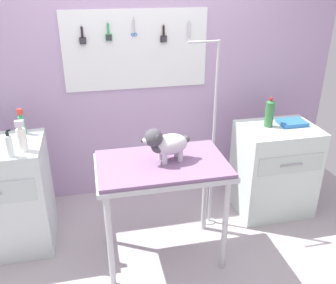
{
  "coord_description": "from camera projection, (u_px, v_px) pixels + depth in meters",
  "views": [
    {
      "loc": [
        -0.43,
        -2.09,
        2.08
      ],
      "look_at": [
        0.07,
        0.19,
        1.01
      ],
      "focal_mm": 38.96,
      "sensor_mm": 36.0,
      "label": 1
    }
  ],
  "objects": [
    {
      "name": "grooming_arm",
      "position": [
        212.0,
        147.0,
        3.05
      ],
      "size": [
        0.3,
        0.11,
        1.64
      ],
      "color": "#B7B7BC",
      "rests_on": "ground"
    },
    {
      "name": "supply_tray",
      "position": [
        292.0,
        123.0,
        3.28
      ],
      "size": [
        0.24,
        0.18,
        0.04
      ],
      "color": "#2C6AB8",
      "rests_on": "cabinet_right"
    },
    {
      "name": "dog",
      "position": [
        165.0,
        143.0,
        2.59
      ],
      "size": [
        0.36,
        0.2,
        0.26
      ],
      "color": "silver",
      "rests_on": "grooming_table"
    },
    {
      "name": "rear_wall_panel",
      "position": [
        136.0,
        81.0,
        3.46
      ],
      "size": [
        4.0,
        0.11,
        2.3
      ],
      "color": "#B698C0",
      "rests_on": "ground"
    },
    {
      "name": "detangler_spray",
      "position": [
        22.0,
        138.0,
        2.62
      ],
      "size": [
        0.07,
        0.07,
        0.23
      ],
      "color": "white",
      "rests_on": "counter_left"
    },
    {
      "name": "conditioner_bottle",
      "position": [
        9.0,
        146.0,
        2.54
      ],
      "size": [
        0.05,
        0.05,
        0.21
      ],
      "color": "white",
      "rests_on": "counter_left"
    },
    {
      "name": "pump_bottle_white",
      "position": [
        22.0,
        123.0,
        2.91
      ],
      "size": [
        0.05,
        0.05,
        0.21
      ],
      "color": "#43A166",
      "rests_on": "counter_left"
    },
    {
      "name": "ground",
      "position": [
        164.0,
        273.0,
        2.81
      ],
      "size": [
        4.4,
        4.0,
        0.04
      ],
      "primitive_type": "cube",
      "color": "#AAA0A5"
    },
    {
      "name": "cabinet_right",
      "position": [
        274.0,
        169.0,
        3.41
      ],
      "size": [
        0.68,
        0.54,
        0.85
      ],
      "color": "silver",
      "rests_on": "ground"
    },
    {
      "name": "soda_bottle",
      "position": [
        269.0,
        113.0,
        3.2
      ],
      "size": [
        0.08,
        0.08,
        0.26
      ],
      "color": "#316E3B",
      "rests_on": "cabinet_right"
    },
    {
      "name": "grooming_table",
      "position": [
        162.0,
        173.0,
        2.67
      ],
      "size": [
        0.96,
        0.61,
        0.85
      ],
      "color": "#B7B7BC",
      "rests_on": "ground"
    }
  ]
}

